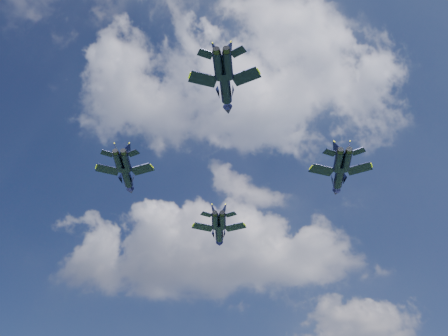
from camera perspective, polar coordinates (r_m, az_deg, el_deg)
jet_lead at (r=112.96m, az=-0.55°, el=-7.37°), size 12.08×15.65×3.72m
jet_left at (r=98.59m, az=-11.04°, el=-0.95°), size 11.33×14.64×3.49m
jet_right at (r=99.63m, az=13.00°, el=-0.99°), size 12.21×15.61×3.74m
jet_slot at (r=82.59m, az=0.19°, el=9.07°), size 11.84×15.03×3.62m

